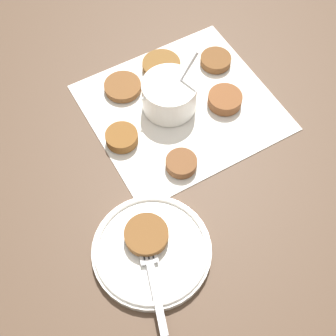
{
  "coord_description": "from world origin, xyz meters",
  "views": [
    {
      "loc": [
        0.31,
        0.47,
        0.74
      ],
      "look_at": [
        0.11,
        0.1,
        0.02
      ],
      "focal_mm": 50.0,
      "sensor_mm": 36.0,
      "label": 1
    }
  ],
  "objects_px": {
    "fritter_on_plate": "(146,235)",
    "fork": "(150,265)",
    "sauce_bowl": "(169,96)",
    "serving_plate": "(152,250)"
  },
  "relations": [
    {
      "from": "sauce_bowl",
      "to": "fork",
      "type": "xyz_separation_m",
      "value": [
        0.19,
        0.28,
        -0.01
      ]
    },
    {
      "from": "sauce_bowl",
      "to": "fritter_on_plate",
      "type": "bearing_deg",
      "value": 53.83
    },
    {
      "from": "fritter_on_plate",
      "to": "fork",
      "type": "distance_m",
      "value": 0.05
    },
    {
      "from": "fritter_on_plate",
      "to": "fork",
      "type": "relative_size",
      "value": 0.41
    },
    {
      "from": "sauce_bowl",
      "to": "fritter_on_plate",
      "type": "height_order",
      "value": "sauce_bowl"
    },
    {
      "from": "fritter_on_plate",
      "to": "fork",
      "type": "bearing_deg",
      "value": 69.55
    },
    {
      "from": "serving_plate",
      "to": "fork",
      "type": "relative_size",
      "value": 1.09
    },
    {
      "from": "fritter_on_plate",
      "to": "fork",
      "type": "xyz_separation_m",
      "value": [
        0.02,
        0.05,
        -0.01
      ]
    },
    {
      "from": "sauce_bowl",
      "to": "serving_plate",
      "type": "bearing_deg",
      "value": 55.9
    },
    {
      "from": "fork",
      "to": "fritter_on_plate",
      "type": "bearing_deg",
      "value": -110.45
    }
  ]
}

